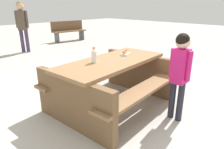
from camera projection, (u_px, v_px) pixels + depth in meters
name	position (u px, v px, depth m)	size (l,w,h in m)	color
ground_plane	(112.00, 105.00, 3.22)	(30.00, 30.00, 0.00)	#B7B2A8
picnic_table	(112.00, 79.00, 3.07)	(1.90, 1.53, 0.75)	olive
soda_bottle	(94.00, 56.00, 2.81)	(0.07, 0.07, 0.22)	silver
hotdog_tray	(125.00, 53.00, 3.27)	(0.21, 0.16, 0.08)	white
child_in_coat	(180.00, 67.00, 2.60)	(0.19, 0.30, 1.21)	#262633
park_bench_near	(69.00, 30.00, 8.77)	(1.54, 0.58, 0.85)	brown
bystander_adult	(22.00, 20.00, 6.47)	(0.34, 0.33, 1.63)	#3F334C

